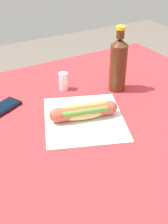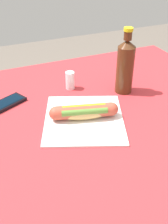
# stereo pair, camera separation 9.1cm
# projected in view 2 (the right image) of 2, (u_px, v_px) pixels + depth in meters

# --- Properties ---
(dining_table) EXTENTS (1.24, 0.99, 0.77)m
(dining_table) POSITION_uv_depth(u_px,v_px,m) (87.00, 144.00, 1.01)
(dining_table) COLOR brown
(dining_table) RESTS_ON ground
(paper_wrapper) EXTENTS (0.35, 0.37, 0.01)m
(paper_wrapper) POSITION_uv_depth(u_px,v_px,m) (84.00, 119.00, 0.93)
(paper_wrapper) COLOR silver
(paper_wrapper) RESTS_ON dining_table
(hot_dog) EXTENTS (0.23, 0.10, 0.05)m
(hot_dog) POSITION_uv_depth(u_px,v_px,m) (84.00, 112.00, 0.91)
(hot_dog) COLOR #DBB26B
(hot_dog) RESTS_ON paper_wrapper
(cell_phone) EXTENTS (0.15, 0.12, 0.01)m
(cell_phone) POSITION_uv_depth(u_px,v_px,m) (7.00, 103.00, 1.00)
(cell_phone) COLOR black
(cell_phone) RESTS_ON dining_table
(soda_bottle) EXTENTS (0.07, 0.07, 0.25)m
(soda_bottle) POSITION_uv_depth(u_px,v_px,m) (125.00, 65.00, 1.03)
(soda_bottle) COLOR #4C2814
(soda_bottle) RESTS_ON dining_table
(salt_shaker) EXTENTS (0.04, 0.04, 0.07)m
(salt_shaker) POSITION_uv_depth(u_px,v_px,m) (70.00, 80.00, 1.09)
(salt_shaker) COLOR silver
(salt_shaker) RESTS_ON dining_table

